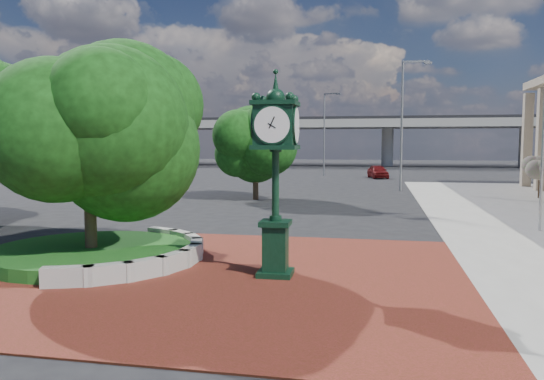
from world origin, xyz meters
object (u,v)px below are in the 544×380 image
(street_lamp_far, at_px, (326,128))
(post_clock, at_px, (276,166))
(street_lamp_near, at_px, (405,115))
(parked_car, at_px, (378,172))

(street_lamp_far, bearing_deg, post_clock, -86.19)
(post_clock, distance_m, street_lamp_near, 27.52)
(parked_car, relative_size, street_lamp_far, 0.44)
(parked_car, distance_m, street_lamp_far, 7.50)
(parked_car, height_order, street_lamp_far, street_lamp_far)
(street_lamp_near, distance_m, street_lamp_far, 18.27)
(post_clock, height_order, street_lamp_near, street_lamp_near)
(parked_car, bearing_deg, street_lamp_far, 145.16)
(post_clock, relative_size, street_lamp_near, 0.56)
(post_clock, xyz_separation_m, parked_car, (2.66, 41.49, -2.30))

